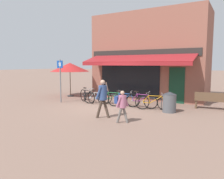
{
  "coord_description": "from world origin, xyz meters",
  "views": [
    {
      "loc": [
        6.12,
        -9.67,
        2.27
      ],
      "look_at": [
        0.78,
        -0.59,
        1.05
      ],
      "focal_mm": 35.0,
      "sensor_mm": 36.0,
      "label": 1
    }
  ],
  "objects": [
    {
      "name": "bike_rack_rail",
      "position": [
        0.4,
        0.88,
        0.49
      ],
      "size": [
        4.89,
        0.04,
        0.57
      ],
      "color": "#47494F",
      "rests_on": "ground_plane"
    },
    {
      "name": "bicycle_blue",
      "position": [
        0.81,
        0.59,
        0.39
      ],
      "size": [
        1.7,
        0.64,
        0.86
      ],
      "rotation": [
        0.0,
        0.0,
        0.29
      ],
      "color": "black",
      "rests_on": "ground_plane"
    },
    {
      "name": "bicycle_green",
      "position": [
        -0.04,
        0.81,
        0.38
      ],
      "size": [
        1.68,
        0.62,
        0.84
      ],
      "rotation": [
        -0.02,
        0.0,
        0.26
      ],
      "color": "black",
      "rests_on": "ground_plane"
    },
    {
      "name": "bicycle_black",
      "position": [
        -1.69,
        0.68,
        0.39
      ],
      "size": [
        1.6,
        0.8,
        0.88
      ],
      "rotation": [
        0.03,
        0.0,
        -0.42
      ],
      "color": "black",
      "rests_on": "ground_plane"
    },
    {
      "name": "park_bench",
      "position": [
        4.95,
        2.22,
        0.46
      ],
      "size": [
        1.63,
        0.58,
        0.87
      ],
      "rotation": [
        0.0,
        0.0,
        0.09
      ],
      "color": "brown",
      "rests_on": "ground_plane"
    },
    {
      "name": "litter_bin",
      "position": [
        3.3,
        0.5,
        0.49
      ],
      "size": [
        0.64,
        0.64,
        0.98
      ],
      "color": "#515459",
      "rests_on": "ground_plane"
    },
    {
      "name": "parking_sign",
      "position": [
        -3.06,
        -0.09,
        1.55
      ],
      "size": [
        0.44,
        0.07,
        2.55
      ],
      "color": "slate",
      "rests_on": "ground_plane"
    },
    {
      "name": "shop_front",
      "position": [
        0.71,
        4.6,
        2.8
      ],
      "size": [
        7.52,
        4.58,
        5.62
      ],
      "color": "#8E5647",
      "rests_on": "ground_plane"
    },
    {
      "name": "bicycle_purple",
      "position": [
        1.77,
        0.71,
        0.4
      ],
      "size": [
        1.76,
        0.52,
        0.89
      ],
      "rotation": [
        0.08,
        0.0,
        0.03
      ],
      "color": "black",
      "rests_on": "ground_plane"
    },
    {
      "name": "pedestrian_child",
      "position": [
        2.23,
        -2.3,
        0.78
      ],
      "size": [
        0.52,
        0.5,
        1.27
      ],
      "rotation": [
        0.0,
        0.0,
        0.01
      ],
      "color": "slate",
      "rests_on": "ground_plane"
    },
    {
      "name": "pedestrian_adult",
      "position": [
        1.17,
        -2.01,
        1.0
      ],
      "size": [
        0.55,
        0.63,
        1.64
      ],
      "rotation": [
        0.0,
        0.0,
        0.11
      ],
      "color": "#47382D",
      "rests_on": "ground_plane"
    },
    {
      "name": "bicycle_orange",
      "position": [
        2.44,
        0.66,
        0.39
      ],
      "size": [
        1.69,
        0.76,
        0.86
      ],
      "rotation": [
        -0.01,
        0.0,
        0.38
      ],
      "color": "black",
      "rests_on": "ground_plane"
    },
    {
      "name": "cafe_parasol",
      "position": [
        -4.22,
        2.09,
        2.06
      ],
      "size": [
        2.7,
        2.7,
        2.37
      ],
      "color": "#4C3D2D",
      "rests_on": "ground_plane"
    },
    {
      "name": "ground_plane",
      "position": [
        0.0,
        0.0,
        0.0
      ],
      "size": [
        160.0,
        160.0,
        0.0
      ],
      "primitive_type": "plane",
      "color": "#846656"
    },
    {
      "name": "bicycle_silver",
      "position": [
        -0.93,
        0.71,
        0.35
      ],
      "size": [
        1.5,
        0.84,
        0.8
      ],
      "rotation": [
        -0.06,
        0.0,
        0.46
      ],
      "color": "black",
      "rests_on": "ground_plane"
    }
  ]
}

